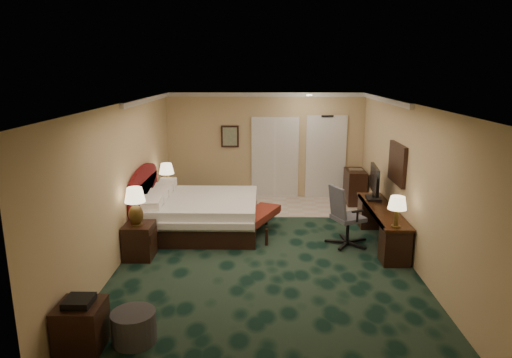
{
  "coord_description": "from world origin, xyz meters",
  "views": [
    {
      "loc": [
        -0.03,
        -7.78,
        3.27
      ],
      "look_at": [
        -0.18,
        0.6,
        1.24
      ],
      "focal_mm": 32.0,
      "sensor_mm": 36.0,
      "label": 1
    }
  ],
  "objects_px": {
    "ottoman": "(134,327)",
    "desk_chair": "(348,215)",
    "desk": "(381,226)",
    "lamp_near": "(135,207)",
    "tv": "(374,183)",
    "minibar": "(355,187)",
    "nightstand_near": "(139,241)",
    "side_table": "(81,326)",
    "bed_bench": "(257,223)",
    "bed": "(203,214)",
    "nightstand_far": "(168,202)",
    "lamp_far": "(167,177)"
  },
  "relations": [
    {
      "from": "nightstand_near",
      "to": "desk",
      "type": "xyz_separation_m",
      "value": [
        4.46,
        0.77,
        0.03
      ]
    },
    {
      "from": "nightstand_far",
      "to": "bed",
      "type": "bearing_deg",
      "value": -49.7
    },
    {
      "from": "ottoman",
      "to": "tv",
      "type": "height_order",
      "value": "tv"
    },
    {
      "from": "nightstand_near",
      "to": "desk_chair",
      "type": "xyz_separation_m",
      "value": [
        3.8,
        0.67,
        0.28
      ]
    },
    {
      "from": "lamp_near",
      "to": "side_table",
      "type": "xyz_separation_m",
      "value": [
        0.04,
        -2.66,
        -0.67
      ]
    },
    {
      "from": "bed_bench",
      "to": "lamp_far",
      "type": "bearing_deg",
      "value": 172.29
    },
    {
      "from": "desk",
      "to": "lamp_near",
      "type": "bearing_deg",
      "value": -169.65
    },
    {
      "from": "desk_chair",
      "to": "tv",
      "type": "bearing_deg",
      "value": 24.59
    },
    {
      "from": "lamp_far",
      "to": "desk_chair",
      "type": "bearing_deg",
      "value": -25.51
    },
    {
      "from": "lamp_near",
      "to": "tv",
      "type": "xyz_separation_m",
      "value": [
        4.45,
        1.46,
        0.07
      ]
    },
    {
      "from": "side_table",
      "to": "desk",
      "type": "height_order",
      "value": "desk"
    },
    {
      "from": "nightstand_near",
      "to": "bed",
      "type": "bearing_deg",
      "value": 56.0
    },
    {
      "from": "ottoman",
      "to": "desk_chair",
      "type": "distance_m",
      "value": 4.56
    },
    {
      "from": "ottoman",
      "to": "desk_chair",
      "type": "relative_size",
      "value": 0.47
    },
    {
      "from": "nightstand_far",
      "to": "minibar",
      "type": "distance_m",
      "value": 4.58
    },
    {
      "from": "nightstand_far",
      "to": "minibar",
      "type": "height_order",
      "value": "minibar"
    },
    {
      "from": "nightstand_near",
      "to": "desk",
      "type": "height_order",
      "value": "desk"
    },
    {
      "from": "side_table",
      "to": "desk_chair",
      "type": "xyz_separation_m",
      "value": [
        3.77,
        3.39,
        0.3
      ]
    },
    {
      "from": "nightstand_far",
      "to": "lamp_near",
      "type": "relative_size",
      "value": 0.83
    },
    {
      "from": "lamp_near",
      "to": "ottoman",
      "type": "distance_m",
      "value": 2.71
    },
    {
      "from": "nightstand_near",
      "to": "desk_chair",
      "type": "relative_size",
      "value": 0.53
    },
    {
      "from": "lamp_far",
      "to": "bed_bench",
      "type": "relative_size",
      "value": 0.46
    },
    {
      "from": "nightstand_near",
      "to": "lamp_far",
      "type": "relative_size",
      "value": 0.97
    },
    {
      "from": "desk",
      "to": "desk_chair",
      "type": "height_order",
      "value": "desk_chair"
    },
    {
      "from": "lamp_near",
      "to": "nightstand_far",
      "type": "bearing_deg",
      "value": 90.15
    },
    {
      "from": "bed",
      "to": "bed_bench",
      "type": "bearing_deg",
      "value": -10.02
    },
    {
      "from": "lamp_far",
      "to": "side_table",
      "type": "relative_size",
      "value": 1.11
    },
    {
      "from": "nightstand_near",
      "to": "side_table",
      "type": "height_order",
      "value": "nightstand_near"
    },
    {
      "from": "ottoman",
      "to": "minibar",
      "type": "distance_m",
      "value": 7.14
    },
    {
      "from": "nightstand_far",
      "to": "lamp_far",
      "type": "height_order",
      "value": "lamp_far"
    },
    {
      "from": "ottoman",
      "to": "side_table",
      "type": "relative_size",
      "value": 0.95
    },
    {
      "from": "bed",
      "to": "tv",
      "type": "bearing_deg",
      "value": 0.34
    },
    {
      "from": "bed_bench",
      "to": "tv",
      "type": "relative_size",
      "value": 1.56
    },
    {
      "from": "bed_bench",
      "to": "ottoman",
      "type": "distance_m",
      "value": 4.04
    },
    {
      "from": "desk_chair",
      "to": "lamp_near",
      "type": "bearing_deg",
      "value": 165.86
    },
    {
      "from": "bed_bench",
      "to": "minibar",
      "type": "xyz_separation_m",
      "value": [
        2.39,
        2.24,
        0.19
      ]
    },
    {
      "from": "bed_bench",
      "to": "desk_chair",
      "type": "distance_m",
      "value": 1.84
    },
    {
      "from": "bed_bench",
      "to": "tv",
      "type": "bearing_deg",
      "value": 29.54
    },
    {
      "from": "nightstand_far",
      "to": "lamp_far",
      "type": "bearing_deg",
      "value": -68.17
    },
    {
      "from": "nightstand_near",
      "to": "side_table",
      "type": "xyz_separation_m",
      "value": [
        0.03,
        -2.71,
        -0.02
      ]
    },
    {
      "from": "tv",
      "to": "nightstand_near",
      "type": "bearing_deg",
      "value": -157.21
    },
    {
      "from": "lamp_far",
      "to": "bed_bench",
      "type": "height_order",
      "value": "lamp_far"
    },
    {
      "from": "nightstand_far",
      "to": "lamp_near",
      "type": "xyz_separation_m",
      "value": [
        0.01,
        -2.58,
        0.68
      ]
    },
    {
      "from": "nightstand_far",
      "to": "side_table",
      "type": "relative_size",
      "value": 0.98
    },
    {
      "from": "bed_bench",
      "to": "tv",
      "type": "distance_m",
      "value": 2.5
    },
    {
      "from": "bed",
      "to": "side_table",
      "type": "distance_m",
      "value": 4.21
    },
    {
      "from": "nightstand_near",
      "to": "ottoman",
      "type": "relative_size",
      "value": 1.13
    },
    {
      "from": "desk_chair",
      "to": "nightstand_near",
      "type": "bearing_deg",
      "value": 165.19
    },
    {
      "from": "nightstand_near",
      "to": "side_table",
      "type": "relative_size",
      "value": 1.08
    },
    {
      "from": "bed_bench",
      "to": "side_table",
      "type": "distance_m",
      "value": 4.41
    }
  ]
}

